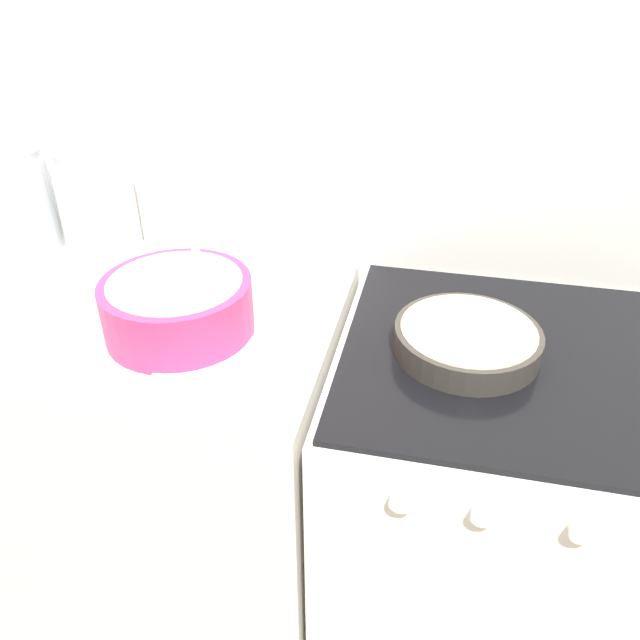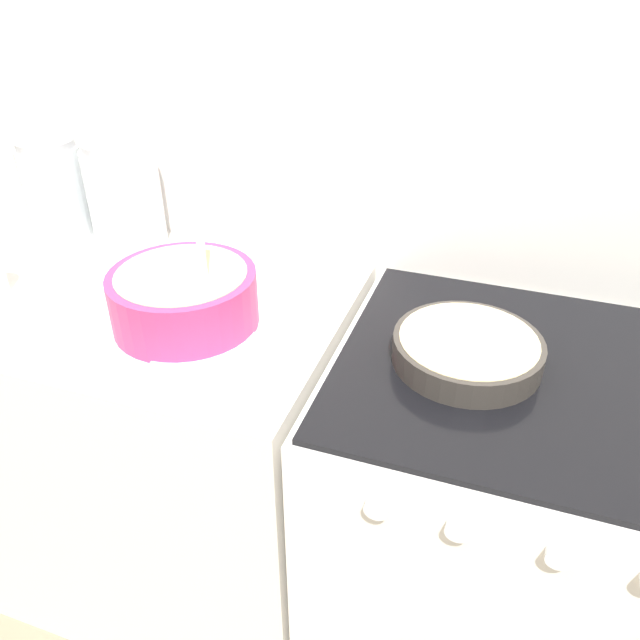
% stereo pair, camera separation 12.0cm
% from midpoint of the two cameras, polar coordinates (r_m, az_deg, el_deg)
% --- Properties ---
extents(wall_back, '(4.87, 0.05, 2.40)m').
position_cam_midpoint_polar(wall_back, '(1.44, 8.47, 15.65)').
color(wall_back, white).
rests_on(wall_back, ground_plane).
extents(countertop_cabinet, '(0.94, 0.65, 0.91)m').
position_cam_midpoint_polar(countertop_cabinet, '(1.70, -12.25, -11.31)').
color(countertop_cabinet, silver).
rests_on(countertop_cabinet, ground_plane).
extents(stove, '(0.73, 0.67, 0.91)m').
position_cam_midpoint_polar(stove, '(1.54, 17.88, -18.29)').
color(stove, white).
rests_on(stove, ground_plane).
extents(mixing_bowl, '(0.30, 0.30, 0.31)m').
position_cam_midpoint_polar(mixing_bowl, '(1.27, -9.71, 2.18)').
color(mixing_bowl, '#E0336B').
rests_on(mixing_bowl, countertop_cabinet).
extents(baking_pan, '(0.28, 0.28, 0.05)m').
position_cam_midpoint_polar(baking_pan, '(1.20, 16.13, -2.70)').
color(baking_pan, '#38332D').
rests_on(baking_pan, stove).
extents(storage_jar_left, '(0.15, 0.15, 0.25)m').
position_cam_midpoint_polar(storage_jar_left, '(1.73, -21.05, 10.48)').
color(storage_jar_left, silver).
rests_on(storage_jar_left, countertop_cabinet).
extents(storage_jar_middle, '(0.18, 0.18, 0.27)m').
position_cam_midpoint_polar(storage_jar_middle, '(1.61, -15.27, 10.18)').
color(storage_jar_middle, silver).
rests_on(storage_jar_middle, countertop_cabinet).
extents(recipe_page, '(0.24, 0.23, 0.01)m').
position_cam_midpoint_polar(recipe_page, '(1.18, -6.80, -3.74)').
color(recipe_page, white).
rests_on(recipe_page, countertop_cabinet).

